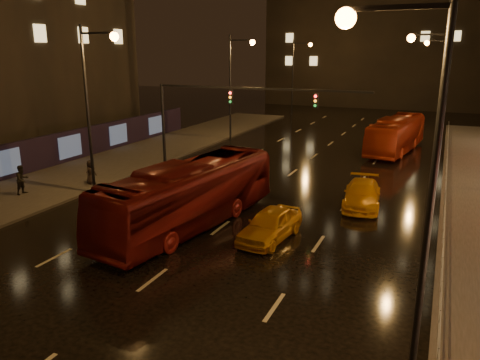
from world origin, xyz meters
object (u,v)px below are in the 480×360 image
object	(u,v)px
bus_curb	(396,134)
taxi_far	(362,194)
taxi_near	(270,224)
pedestrian_c	(91,172)
pedestrian_b	(22,180)
bus_red	(190,195)

from	to	relation	value
bus_curb	taxi_far	xyz separation A→B (m)	(-0.12, -16.37, -0.82)
taxi_near	taxi_far	size ratio (longest dim) A/B	0.90
taxi_far	pedestrian_c	world-z (taller)	pedestrian_c
taxi_near	pedestrian_b	distance (m)	16.06
taxi_near	taxi_far	world-z (taller)	taxi_near
taxi_near	taxi_far	distance (m)	7.37
bus_curb	taxi_near	distance (m)	23.29
bus_red	pedestrian_c	world-z (taller)	bus_red
bus_red	taxi_far	bearing A→B (deg)	49.89
bus_curb	pedestrian_c	world-z (taller)	bus_curb
taxi_near	taxi_far	xyz separation A→B (m)	(3.10, 6.68, -0.04)
bus_curb	pedestrian_b	xyz separation A→B (m)	(-19.28, -22.70, -0.48)
taxi_far	pedestrian_c	bearing A→B (deg)	-176.77
bus_red	bus_curb	size ratio (longest dim) A/B	1.09
bus_curb	pedestrian_c	xyz separation A→B (m)	(-17.00, -19.32, -0.58)
bus_red	bus_curb	xyz separation A→B (m)	(7.50, 23.02, -0.13)
bus_curb	pedestrian_b	size ratio (longest dim) A/B	6.14
taxi_far	taxi_near	bearing A→B (deg)	-121.61
bus_red	taxi_near	world-z (taller)	bus_red
taxi_near	pedestrian_b	world-z (taller)	pedestrian_b
taxi_far	bus_red	bearing A→B (deg)	-144.68
pedestrian_b	taxi_near	bearing A→B (deg)	-90.82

